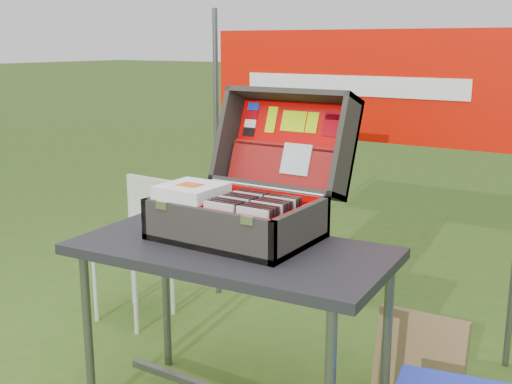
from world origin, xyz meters
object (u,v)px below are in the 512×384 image
Objects in this scene: suitcase at (245,168)px; chair at (133,252)px; table at (232,338)px; cardboard_box at (420,360)px.

chair is at bearing 158.52° from suitcase.
table is at bearing -25.43° from chair.
cardboard_box is (1.63, 0.00, -0.19)m from chair.
suitcase is 1.52× the size of cardboard_box.
suitcase reaches higher than cardboard_box.
table is at bearing -138.40° from cardboard_box.
chair is 1.94× the size of cardboard_box.
suitcase is at bearing -19.02° from chair.
suitcase is at bearing 100.63° from table.
table is 3.04× the size of cardboard_box.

